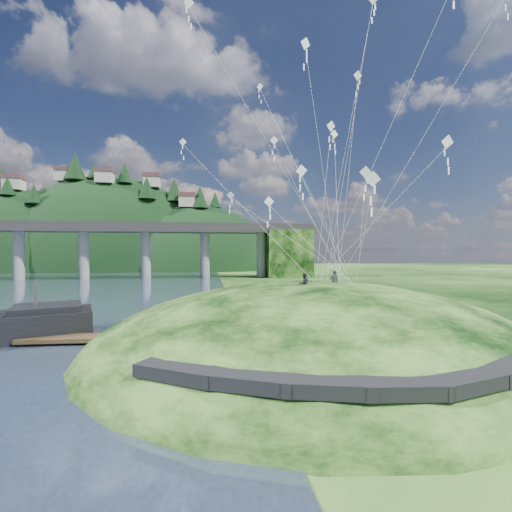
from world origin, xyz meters
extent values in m
plane|color=black|center=(0.00, 0.00, 0.00)|extent=(320.00, 320.00, 0.00)
ellipsoid|color=black|center=(8.00, 2.00, -1.50)|extent=(36.00, 32.00, 13.00)
cube|color=black|center=(-1.50, -8.00, 2.03)|extent=(4.32, 3.62, 0.71)
cube|color=black|center=(1.50, -9.65, 2.09)|extent=(4.10, 2.97, 0.61)
cube|color=black|center=(4.50, -10.65, 2.08)|extent=(3.85, 2.37, 0.62)
cube|color=black|center=(7.50, -11.10, 2.04)|extent=(3.62, 1.83, 0.66)
cube|color=black|center=(10.50, -10.90, 2.05)|extent=(3.82, 2.27, 0.68)
cube|color=black|center=(13.50, -9.95, 2.14)|extent=(4.11, 2.97, 0.71)
cube|color=#2D2B2B|center=(-50.00, 70.00, 13.00)|extent=(160.00, 9.00, 1.60)
cube|color=#2D2B2B|center=(-50.00, 70.00, 14.40)|extent=(160.00, 0.40, 1.20)
cube|color=#2D2B2B|center=(-50.00, 74.30, 14.40)|extent=(160.00, 0.40, 1.20)
cylinder|color=gray|center=(-47.50, 70.00, 6.50)|extent=(2.60, 2.60, 13.00)
cylinder|color=gray|center=(-32.00, 70.00, 6.50)|extent=(2.60, 2.60, 13.00)
cylinder|color=gray|center=(-16.50, 70.00, 6.50)|extent=(2.60, 2.60, 13.00)
cylinder|color=gray|center=(-1.00, 70.00, 6.50)|extent=(2.60, 2.60, 13.00)
cylinder|color=gray|center=(14.50, 70.00, 6.50)|extent=(2.60, 2.60, 13.00)
cube|color=black|center=(22.00, 70.00, 6.50)|extent=(12.00, 11.00, 13.00)
ellipsoid|color=black|center=(-78.00, 120.00, -8.00)|extent=(84.00, 60.00, 80.00)
ellipsoid|color=black|center=(-40.00, 126.00, -6.00)|extent=(96.00, 68.00, 88.00)
ellipsoid|color=black|center=(-5.00, 118.00, -10.00)|extent=(76.00, 56.00, 72.00)
cone|color=black|center=(-75.52, 114.91, 34.54)|extent=(5.61, 5.61, 7.39)
cone|color=black|center=(-69.59, 107.07, 30.04)|extent=(5.08, 5.08, 6.69)
cone|color=black|center=(-60.58, 106.17, 27.34)|extent=(5.29, 5.29, 6.96)
cone|color=black|center=(-49.87, 114.63, 39.23)|extent=(8.01, 8.01, 10.54)
cone|color=black|center=(-42.87, 114.06, 37.88)|extent=(4.97, 4.97, 6.54)
cone|color=black|center=(-31.40, 112.04, 36.68)|extent=(5.83, 5.83, 7.67)
cone|color=black|center=(-22.45, 107.08, 30.58)|extent=(6.47, 6.47, 8.51)
cone|color=black|center=(-13.22, 113.99, 31.23)|extent=(7.13, 7.13, 9.38)
cone|color=black|center=(-3.12, 109.03, 27.87)|extent=(6.56, 6.56, 8.63)
cone|color=black|center=(2.77, 114.63, 27.68)|extent=(4.88, 4.88, 6.42)
cube|color=beige|center=(-70.00, 112.00, 31.29)|extent=(6.00, 5.00, 4.00)
cube|color=brown|center=(-70.00, 112.00, 33.99)|extent=(6.40, 5.40, 1.60)
cube|color=beige|center=(-55.00, 118.00, 35.99)|extent=(6.00, 5.00, 4.00)
cube|color=brown|center=(-55.00, 118.00, 38.69)|extent=(6.40, 5.40, 1.60)
cube|color=beige|center=(-38.00, 110.00, 34.28)|extent=(6.00, 5.00, 4.00)
cube|color=brown|center=(-38.00, 110.00, 36.98)|extent=(6.40, 5.40, 1.60)
cube|color=beige|center=(-22.00, 116.00, 34.18)|extent=(6.00, 5.00, 4.00)
cube|color=brown|center=(-22.00, 116.00, 36.88)|extent=(6.40, 5.40, 1.60)
cube|color=beige|center=(-8.00, 110.00, 25.88)|extent=(6.00, 5.00, 4.00)
cube|color=brown|center=(-8.00, 110.00, 28.58)|extent=(6.40, 5.40, 1.60)
cube|color=black|center=(-14.01, 8.05, 2.51)|extent=(6.34, 5.81, 0.52)
cylinder|color=#2D2B2B|center=(-14.83, 7.77, 3.64)|extent=(0.21, 0.21, 2.60)
cube|color=#3A2917|center=(-8.56, 5.35, 0.42)|extent=(13.07, 2.65, 0.32)
cylinder|color=#3A2917|center=(-14.12, 5.61, 0.19)|extent=(0.28, 0.28, 0.93)
cylinder|color=#3A2917|center=(-11.34, 5.48, 0.19)|extent=(0.28, 0.28, 0.93)
cylinder|color=#3A2917|center=(-8.56, 5.35, 0.19)|extent=(0.28, 0.28, 0.93)
cylinder|color=#3A2917|center=(-5.78, 5.22, 0.19)|extent=(0.28, 0.28, 0.93)
cylinder|color=#3A2917|center=(-3.00, 5.09, 0.19)|extent=(0.28, 0.28, 0.93)
imported|color=#242530|center=(9.73, 2.20, 5.93)|extent=(0.72, 0.50, 1.92)
imported|color=#242530|center=(6.90, 0.92, 5.82)|extent=(0.85, 0.68, 1.69)
cube|color=white|center=(9.21, -5.18, 11.62)|extent=(0.88, 0.27, 0.88)
cube|color=white|center=(9.21, -5.18, 10.99)|extent=(0.12, 0.03, 0.52)
cube|color=white|center=(9.21, -5.18, 10.36)|extent=(0.12, 0.03, 0.52)
cube|color=white|center=(9.21, -5.18, 9.73)|extent=(0.12, 0.03, 0.52)
cube|color=white|center=(17.76, -5.25, 22.21)|extent=(0.09, 0.05, 0.41)
cube|color=white|center=(17.76, -5.25, 21.71)|extent=(0.09, 0.05, 0.41)
cube|color=white|center=(4.71, 3.53, 11.45)|extent=(0.72, 0.57, 0.86)
cube|color=white|center=(4.71, 3.53, 10.83)|extent=(0.11, 0.07, 0.50)
cube|color=white|center=(4.71, 3.53, 10.22)|extent=(0.11, 0.07, 0.50)
cube|color=white|center=(4.71, 3.53, 9.60)|extent=(0.11, 0.07, 0.50)
cube|color=white|center=(11.11, 1.06, 20.79)|extent=(0.68, 0.23, 0.66)
cube|color=white|center=(11.11, 1.06, 20.31)|extent=(0.09, 0.05, 0.39)
cube|color=white|center=(11.11, 1.06, 19.83)|extent=(0.09, 0.05, 0.39)
cube|color=white|center=(11.11, 1.06, 19.35)|extent=(0.09, 0.05, 0.39)
cube|color=white|center=(10.92, -0.71, 13.07)|extent=(0.82, 0.28, 0.82)
cube|color=white|center=(10.92, -0.71, 12.47)|extent=(0.11, 0.03, 0.49)
cube|color=white|center=(10.92, -0.71, 11.88)|extent=(0.11, 0.03, 0.49)
cube|color=white|center=(10.92, -0.71, 11.28)|extent=(0.11, 0.03, 0.49)
cube|color=white|center=(8.32, -0.76, 16.18)|extent=(0.67, 0.20, 0.67)
cube|color=white|center=(8.32, -0.76, 15.70)|extent=(0.09, 0.06, 0.39)
cube|color=white|center=(8.32, -0.76, 15.22)|extent=(0.09, 0.06, 0.39)
cube|color=white|center=(8.32, -0.76, 14.74)|extent=(0.09, 0.06, 0.39)
cube|color=white|center=(11.67, 7.33, 18.47)|extent=(0.77, 0.24, 0.78)
cube|color=white|center=(11.67, 7.33, 17.91)|extent=(0.10, 0.06, 0.46)
cube|color=white|center=(11.67, 7.33, 17.35)|extent=(0.10, 0.06, 0.46)
cube|color=white|center=(11.67, 7.33, 16.80)|extent=(0.10, 0.06, 0.46)
cube|color=white|center=(11.70, -0.19, 25.16)|extent=(0.10, 0.02, 0.44)
cube|color=white|center=(11.70, -0.19, 24.62)|extent=(0.10, 0.02, 0.44)
cube|color=white|center=(11.70, -0.19, 24.08)|extent=(0.10, 0.02, 0.44)
cube|color=white|center=(4.92, 9.69, 23.60)|extent=(0.57, 0.39, 0.65)
cube|color=white|center=(4.92, 9.69, 23.13)|extent=(0.09, 0.05, 0.38)
cube|color=white|center=(4.92, 9.69, 22.66)|extent=(0.09, 0.05, 0.38)
cube|color=white|center=(4.92, 9.69, 22.19)|extent=(0.09, 0.05, 0.38)
cube|color=white|center=(6.50, -0.68, 21.77)|extent=(0.74, 0.36, 0.78)
cube|color=white|center=(6.50, -0.68, 21.20)|extent=(0.09, 0.08, 0.46)
cube|color=white|center=(6.50, -0.68, 20.64)|extent=(0.09, 0.08, 0.46)
cube|color=white|center=(6.50, -0.68, 20.07)|extent=(0.09, 0.08, 0.46)
cube|color=white|center=(5.16, 3.73, 16.46)|extent=(0.64, 0.33, 0.67)
cube|color=white|center=(5.16, 3.73, 15.97)|extent=(0.09, 0.03, 0.40)
cube|color=white|center=(5.16, 3.73, 15.48)|extent=(0.09, 0.03, 0.40)
cube|color=white|center=(5.16, 3.73, 14.99)|extent=(0.09, 0.03, 0.40)
cube|color=white|center=(-2.51, 9.39, 17.76)|extent=(0.70, 0.24, 0.68)
cube|color=white|center=(-2.51, 9.39, 17.27)|extent=(0.09, 0.04, 0.40)
cube|color=white|center=(-2.51, 9.39, 16.78)|extent=(0.09, 0.04, 0.40)
cube|color=white|center=(-2.51, 9.39, 16.29)|extent=(0.09, 0.04, 0.40)
cube|color=white|center=(14.67, -4.73, 22.33)|extent=(0.11, 0.03, 0.50)
cube|color=white|center=(2.14, 11.67, 13.18)|extent=(0.79, 0.30, 0.77)
cube|color=white|center=(2.14, 11.67, 12.62)|extent=(0.10, 0.04, 0.46)
cube|color=white|center=(2.14, 11.67, 12.05)|extent=(0.10, 0.04, 0.46)
cube|color=white|center=(2.14, 11.67, 11.49)|extent=(0.10, 0.04, 0.46)
cube|color=white|center=(6.17, -0.94, 12.96)|extent=(0.65, 0.55, 0.80)
cube|color=white|center=(6.17, -0.94, 12.39)|extent=(0.10, 0.07, 0.47)
cube|color=white|center=(6.17, -0.94, 11.81)|extent=(0.10, 0.07, 0.47)
cube|color=white|center=(6.17, -0.94, 11.24)|extent=(0.10, 0.07, 0.47)
cube|color=white|center=(13.86, -5.24, 13.92)|extent=(0.80, 0.22, 0.79)
cube|color=white|center=(13.86, -5.24, 13.35)|extent=(0.10, 0.05, 0.46)
cube|color=white|center=(13.86, -5.24, 12.79)|extent=(0.10, 0.05, 0.46)
cube|color=white|center=(13.86, -5.24, 12.22)|extent=(0.10, 0.05, 0.46)
cube|color=white|center=(-1.51, 1.37, 25.21)|extent=(0.76, 0.20, 0.75)
cube|color=white|center=(-1.51, 1.37, 24.67)|extent=(0.10, 0.04, 0.44)
cube|color=white|center=(-1.51, 1.37, 24.14)|extent=(0.10, 0.04, 0.44)
cube|color=white|center=(-1.51, 1.37, 23.60)|extent=(0.10, 0.04, 0.44)
camera|label=1|loc=(-0.21, -23.76, 7.52)|focal=24.00mm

